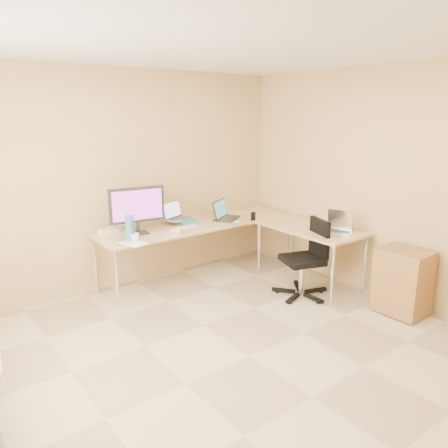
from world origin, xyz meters
TOP-DOWN VIEW (x-y plane):
  - floor at (0.00, 0.00)m, footprint 4.50×4.50m
  - ceiling at (0.00, 0.00)m, footprint 4.50×4.50m
  - wall_back at (0.00, 2.25)m, footprint 4.50×0.00m
  - wall_right at (2.10, 0.00)m, footprint 0.00×4.50m
  - desk_main at (0.72, 1.85)m, footprint 2.65×0.70m
  - desk_return at (1.70, 0.85)m, footprint 0.70×1.30m
  - monitor at (-0.12, 1.86)m, footprint 0.67×0.30m
  - book_stack at (0.60, 1.94)m, footprint 0.25×0.31m
  - laptop_center at (0.52, 2.02)m, footprint 0.42×0.37m
  - laptop_black at (1.14, 1.81)m, footprint 0.49×0.46m
  - keyboard at (0.44, 1.75)m, footprint 0.40×0.17m
  - mouse at (1.10, 1.55)m, footprint 0.11×0.09m
  - mug at (-0.28, 1.61)m, footprint 0.11×0.11m
  - cd_stack at (0.26, 1.59)m, footprint 0.15×0.15m
  - water_bottle at (-0.32, 1.65)m, footprint 0.09×0.09m
  - papers at (-0.33, 1.55)m, footprint 0.27×0.33m
  - white_box at (-0.40, 2.05)m, footprint 0.21×0.16m
  - desk_fan at (-0.24, 2.05)m, footprint 0.29×0.29m
  - black_cup at (1.38, 1.55)m, footprint 0.07×0.07m
  - laptop_return at (1.85, 0.50)m, footprint 0.42×0.38m
  - office_chair at (1.34, 0.64)m, footprint 0.70×0.70m
  - cabinet at (1.85, -0.32)m, footprint 0.42×0.51m

SIDE VIEW (x-z plane):
  - floor at x=0.00m, z-range 0.00..0.00m
  - cabinet at x=1.85m, z-range 0.01..0.71m
  - desk_main at x=0.72m, z-range 0.00..0.73m
  - desk_return at x=1.70m, z-range 0.00..0.73m
  - office_chair at x=1.34m, z-range 0.04..0.96m
  - papers at x=-0.33m, z-range 0.73..0.74m
  - keyboard at x=0.44m, z-range 0.73..0.75m
  - cd_stack at x=0.26m, z-range 0.73..0.76m
  - mouse at x=1.10m, z-range 0.73..0.76m
  - book_stack at x=0.60m, z-range 0.73..0.78m
  - white_box at x=-0.40m, z-range 0.73..0.80m
  - mug at x=-0.28m, z-range 0.73..0.82m
  - black_cup at x=1.38m, z-range 0.73..0.83m
  - laptop_return at x=1.85m, z-range 0.73..0.96m
  - laptop_black at x=1.14m, z-range 0.73..0.98m
  - water_bottle at x=-0.32m, z-range 0.73..1.02m
  - desk_fan at x=-0.24m, z-range 0.73..1.03m
  - laptop_center at x=0.52m, z-range 0.78..1.00m
  - monitor at x=-0.12m, z-range 0.73..1.28m
  - wall_back at x=0.00m, z-range -0.95..3.55m
  - wall_right at x=2.10m, z-range -0.95..3.55m
  - ceiling at x=0.00m, z-range 2.60..2.60m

